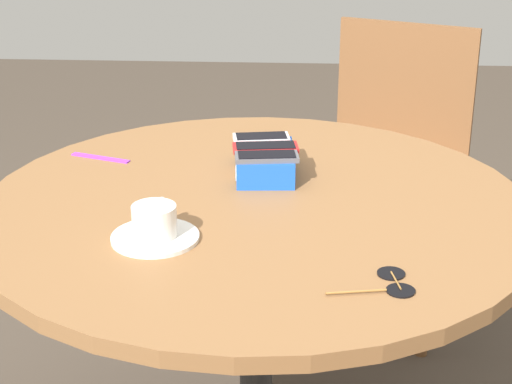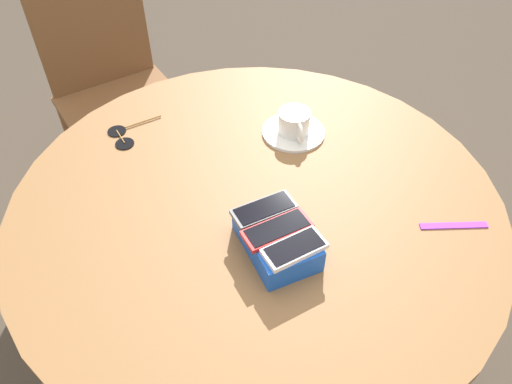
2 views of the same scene
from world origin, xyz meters
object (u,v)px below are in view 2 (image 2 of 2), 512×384
Objects in this scene: coffee_cup at (294,122)px; lanyard_strap at (454,226)px; phone_white at (292,249)px; saucer at (293,132)px; phone_red at (277,229)px; phone_gray at (264,210)px; phone_box at (277,239)px; chair_near_window at (119,98)px; sunglasses at (123,136)px; round_table at (256,227)px.

coffee_cup is 0.44m from lanyard_strap.
saucer is at bearing -24.45° from phone_white.
phone_red is 0.37m from coffee_cup.
phone_red is 0.38m from saucer.
phone_gray is 0.85× the size of saucer.
phone_white is 0.89× the size of lanyard_strap.
phone_white is 0.42m from coffee_cup.
phone_box is 1.29× the size of lanyard_strap.
saucer is at bearing -34.54° from phone_gray.
phone_white is 0.15× the size of chair_near_window.
chair_near_window is (0.74, 0.37, -0.32)m from coffee_cup.
sunglasses is at bearing 28.09° from phone_gray.
phone_gray is at bearing 145.46° from saucer.
phone_box is at bearing -173.95° from phone_gray.
saucer is (0.18, -0.17, 0.10)m from round_table.
phone_box reaches higher than sunglasses.
chair_near_window is (1.14, 0.56, -0.28)m from lanyard_strap.
chair_near_window is (0.74, 0.37, -0.28)m from saucer.
phone_white is at bearing -172.68° from phone_red.
round_table is 7.64× the size of lanyard_strap.
saucer reaches higher than sunglasses.
phone_white is 0.57m from sunglasses.
saucer is (0.33, -0.18, -0.02)m from phone_box.
phone_white is at bearing -156.12° from sunglasses.
chair_near_window is at bearing 9.91° from phone_white.
sunglasses is at bearing 25.64° from phone_red.
phone_box is (-0.14, 0.01, 0.12)m from round_table.
round_table is 8.11× the size of phone_gray.
saucer is 0.45m from lanyard_strap.
coffee_cup is at bearing -34.76° from phone_gray.
chair_near_window reaches higher than phone_white.
phone_box is at bearing -154.21° from sunglasses.
phone_gray reaches higher than saucer.
phone_gray is at bearing 169.42° from round_table.
round_table is at bearing 136.87° from saucer.
chair_near_window reaches higher than sunglasses.
phone_red is 0.38m from lanyard_strap.
phone_box is 1.69× the size of coffee_cup.
sunglasses is (0.52, 0.23, -0.06)m from phone_white.
lanyard_strap is 0.81m from sunglasses.
chair_near_window is (1.06, 0.19, -0.34)m from phone_red.
phone_white reaches higher than coffee_cup.
sunglasses is at bearing 36.30° from round_table.
saucer is 1.11× the size of sunglasses.
lanyard_strap is 1.30m from chair_near_window.
round_table is 1.30× the size of chair_near_window.
sunglasses is 0.17× the size of chair_near_window.
lanyard_strap is (-0.02, -0.36, -0.06)m from phone_white.
phone_gray is 1.08m from chair_near_window.
lanyard_strap is at bearing -121.73° from round_table.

